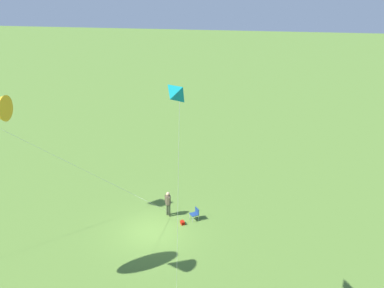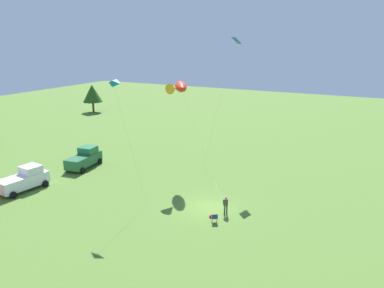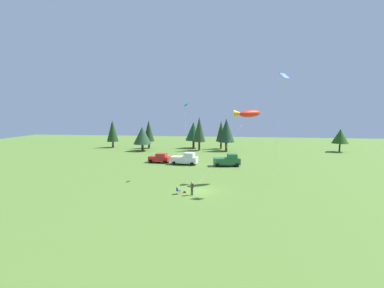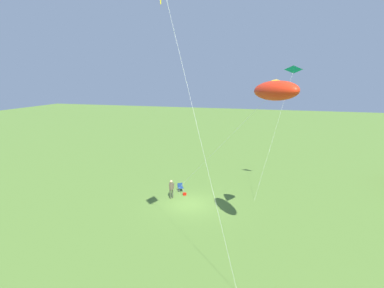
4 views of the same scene
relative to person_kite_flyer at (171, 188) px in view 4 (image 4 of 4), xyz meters
The scene contains 6 objects.
ground_plane 2.33m from the person_kite_flyer, 70.90° to the left, with size 160.00×160.00×0.00m, color #52762E.
person_kite_flyer is the anchor object (origin of this frame).
folding_chair 1.91m from the person_kite_flyer, behind, with size 0.67×0.67×0.82m.
backpack_on_grass 1.67m from the person_kite_flyer, 139.98° to the left, with size 0.32×0.22×0.22m, color #A71408.
kite_large_fish 14.23m from the person_kite_flyer, 50.94° to the left, with size 9.48×10.39×10.65m.
kite_delta_teal 14.46m from the person_kite_flyer, 104.41° to the left, with size 1.24×3.16×11.74m.
Camera 4 is at (23.12, 6.74, 10.76)m, focal length 28.00 mm.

